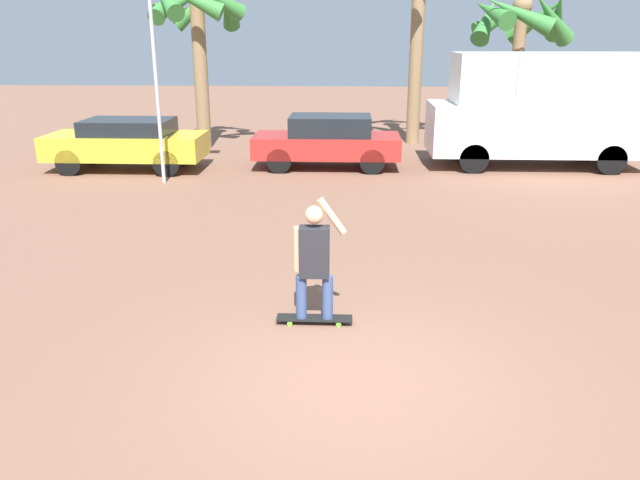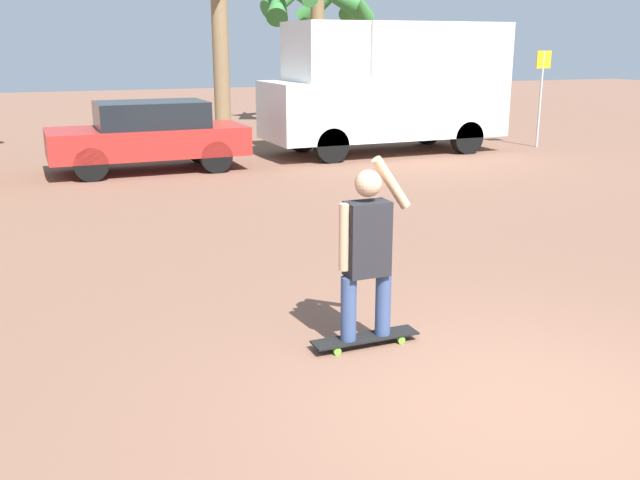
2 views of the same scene
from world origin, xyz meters
name	(u,v)px [view 2 (image 2 of 2)]	position (x,y,z in m)	size (l,w,h in m)	color
ground_plane	(511,405)	(0.00, 0.00, 0.00)	(80.00, 80.00, 0.00)	brown
skateboard	(365,338)	(-0.53, 1.41, 0.07)	(0.99, 0.22, 0.08)	black
person_skateboarder	(367,245)	(-0.53, 1.41, 0.94)	(0.67, 0.23, 1.63)	#384C7A
camper_van	(390,83)	(5.25, 11.86, 1.69)	(5.88, 2.17, 3.12)	black
parked_car_red	(149,135)	(-0.72, 11.38, 0.77)	(4.06, 1.71, 1.46)	black
street_sign	(541,86)	(9.31, 11.20, 1.58)	(0.44, 0.06, 2.46)	#B7B7BC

